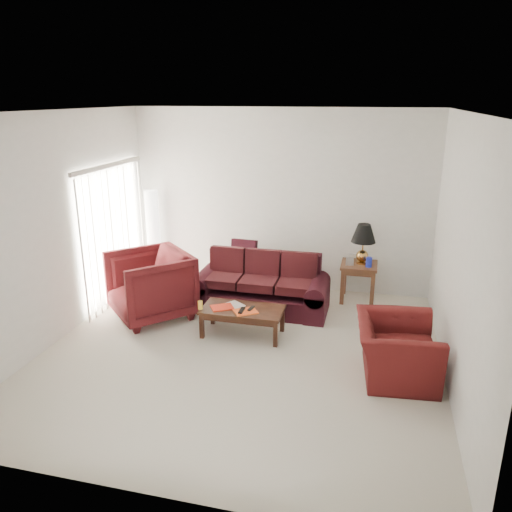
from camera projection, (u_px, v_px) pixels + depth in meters
The scene contains 19 objects.
floor at pixel (240, 353), 6.44m from camera, with size 5.00×5.00×0.00m, color beige.
blinds at pixel (114, 234), 7.86m from camera, with size 0.10×2.00×2.16m, color silver.
sofa at pixel (260, 284), 7.64m from camera, with size 2.07×0.89×0.85m, color black, non-canonical shape.
throw_pillow at pixel (244, 252), 8.28m from camera, with size 0.43×0.12×0.43m, color black.
end_table at pixel (358, 282), 8.02m from camera, with size 0.57×0.57×0.62m, color brown, non-canonical shape.
table_lamp at pixel (363, 244), 7.85m from camera, with size 0.39×0.39×0.65m, color #AF7B36, non-canonical shape.
clock at pixel (350, 261), 7.85m from camera, with size 0.12×0.04×0.12m, color #B7B7BB.
blue_canister at pixel (369, 262), 7.77m from camera, with size 0.10×0.10×0.15m, color #1C29B7.
picture_frame at pixel (353, 254), 8.14m from camera, with size 0.13×0.02×0.16m, color #B6B7BB.
floor_lamp at pixel (153, 236), 8.72m from camera, with size 0.27×0.27×1.65m, color white, non-canonical shape.
armchair_left at pixel (150, 285), 7.36m from camera, with size 1.07×1.10×1.00m, color #450F12.
armchair_right at pixel (396, 350), 5.82m from camera, with size 1.05×0.92×0.68m, color #491111.
coffee_table at pixel (243, 322), 6.88m from camera, with size 1.12×0.56×0.39m, color black, non-canonical shape.
magazine_red at pixel (222, 307), 6.84m from camera, with size 0.30×0.22×0.02m, color red.
magazine_white at pixel (235, 305), 6.92m from camera, with size 0.25×0.19×0.01m, color silver.
magazine_orange at pixel (245, 311), 6.71m from camera, with size 0.30×0.23×0.02m, color #E8501B.
remote_a at pixel (242, 310), 6.69m from camera, with size 0.05×0.18×0.02m, color black.
remote_b at pixel (251, 308), 6.76m from camera, with size 0.05×0.15×0.02m, color black.
yellow_glass at pixel (200, 305), 6.79m from camera, with size 0.07×0.07×0.11m, color yellow.
Camera 1 is at (1.57, -5.53, 3.17)m, focal length 35.00 mm.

